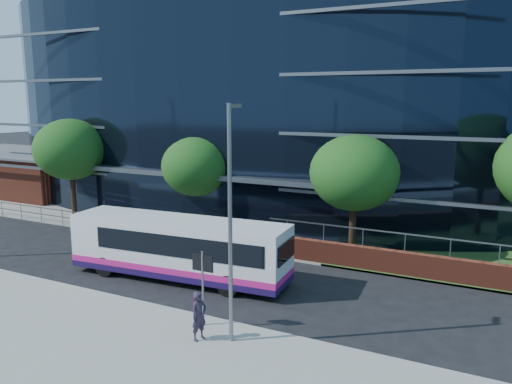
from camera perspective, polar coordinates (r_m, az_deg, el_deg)
The scene contains 16 objects.
ground at distance 22.68m, azimuth -13.57°, elevation -11.12°, with size 200.00×200.00×0.00m, color black.
pavement_near at distance 19.46m, azimuth -23.43°, elevation -15.25°, with size 80.00×8.00×0.15m, color gray.
kerb at distance 21.96m, azimuth -15.29°, elevation -11.72°, with size 80.00×0.25×0.16m, color gray.
yellow_line_outer at distance 22.13m, azimuth -14.93°, elevation -11.74°, with size 80.00×0.08×0.01m, color gold.
yellow_line_inner at distance 22.23m, azimuth -14.67°, elevation -11.62°, with size 80.00×0.08×0.01m, color gold.
far_forecourt at distance 34.47m, azimuth -9.47°, elevation -3.40°, with size 50.00×8.00×0.10m, color gray.
glass_office at distance 40.91m, azimuth 0.77°, elevation 10.16°, with size 44.00×23.10×16.00m.
brick_pavilion at distance 46.83m, azimuth -23.75°, elevation 1.87°, with size 8.60×6.66×4.40m.
guard_railings at distance 32.55m, azimuth -16.52°, elevation -3.13°, with size 24.00×0.05×1.10m.
street_sign at distance 18.20m, azimuth -6.11°, elevation -9.14°, with size 0.85×0.09×2.80m.
tree_far_a at distance 36.82m, azimuth -20.44°, elevation 4.57°, with size 4.95×4.95×6.98m.
tree_far_b at distance 30.80m, azimuth -6.82°, elevation 2.90°, with size 4.29×4.29×6.05m.
tree_far_c at distance 26.15m, azimuth 11.18°, elevation 2.14°, with size 4.62×4.62×6.51m.
streetlight_east at distance 16.32m, azimuth -2.93°, elevation -3.01°, with size 0.15×0.77×8.00m.
city_bus at distance 23.45m, azimuth -8.66°, elevation -6.30°, with size 10.70×3.18×2.85m.
pedestrian at distance 17.58m, azimuth -6.54°, elevation -13.90°, with size 0.62×0.41×1.71m, color #2D2132.
Camera 1 is at (13.84, -15.97, 8.25)m, focal length 35.00 mm.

